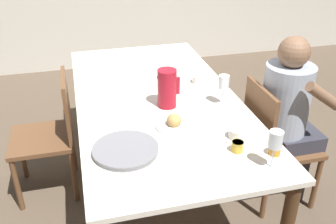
# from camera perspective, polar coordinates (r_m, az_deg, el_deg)

# --- Properties ---
(ground_plane) EXTENTS (20.00, 20.00, 0.00)m
(ground_plane) POSITION_cam_1_polar(r_m,az_deg,el_deg) (2.87, -1.54, -10.72)
(ground_plane) COLOR brown
(dining_table) EXTENTS (1.04, 2.05, 0.72)m
(dining_table) POSITION_cam_1_polar(r_m,az_deg,el_deg) (2.51, -1.73, 0.71)
(dining_table) COLOR silver
(dining_table) RESTS_ON ground_plane
(chair_person_side) EXTENTS (0.42, 0.42, 0.87)m
(chair_person_side) POSITION_cam_1_polar(r_m,az_deg,el_deg) (2.57, 15.71, -4.31)
(chair_person_side) COLOR brown
(chair_person_side) RESTS_ON ground_plane
(chair_opposite) EXTENTS (0.42, 0.42, 0.87)m
(chair_opposite) POSITION_cam_1_polar(r_m,az_deg,el_deg) (2.69, -17.33, -2.98)
(chair_opposite) COLOR brown
(chair_opposite) RESTS_ON ground_plane
(person_seated) EXTENTS (0.39, 0.41, 1.17)m
(person_seated) POSITION_cam_1_polar(r_m,az_deg,el_deg) (2.51, 18.00, 0.40)
(person_seated) COLOR #33333D
(person_seated) RESTS_ON ground_plane
(red_pitcher) EXTENTS (0.14, 0.12, 0.24)m
(red_pitcher) POSITION_cam_1_polar(r_m,az_deg,el_deg) (2.31, -0.14, 3.66)
(red_pitcher) COLOR #A31423
(red_pitcher) RESTS_ON dining_table
(wine_glass_water) EXTENTS (0.07, 0.07, 0.20)m
(wine_glass_water) POSITION_cam_1_polar(r_m,az_deg,el_deg) (2.35, 8.49, 4.36)
(wine_glass_water) COLOR white
(wine_glass_water) RESTS_ON dining_table
(wine_glass_juice) EXTENTS (0.07, 0.07, 0.20)m
(wine_glass_juice) POSITION_cam_1_polar(r_m,az_deg,el_deg) (1.81, 16.04, -4.36)
(wine_glass_juice) COLOR white
(wine_glass_juice) RESTS_ON dining_table
(teacup_near_person) EXTENTS (0.15, 0.15, 0.06)m
(teacup_near_person) POSITION_cam_1_polar(r_m,az_deg,el_deg) (2.05, 10.38, -3.42)
(teacup_near_person) COLOR silver
(teacup_near_person) RESTS_ON dining_table
(teacup_across) EXTENTS (0.15, 0.15, 0.06)m
(teacup_across) POSITION_cam_1_polar(r_m,az_deg,el_deg) (2.66, 4.64, 4.83)
(teacup_across) COLOR silver
(teacup_across) RESTS_ON dining_table
(serving_tray) EXTENTS (0.34, 0.34, 0.03)m
(serving_tray) POSITION_cam_1_polar(r_m,az_deg,el_deg) (1.93, -6.48, -5.77)
(serving_tray) COLOR gray
(serving_tray) RESTS_ON dining_table
(bread_plate) EXTENTS (0.22, 0.22, 0.08)m
(bread_plate) POSITION_cam_1_polar(r_m,az_deg,el_deg) (2.13, 0.92, -1.69)
(bread_plate) COLOR silver
(bread_plate) RESTS_ON dining_table
(jam_jar_amber) EXTENTS (0.06, 0.06, 0.06)m
(jam_jar_amber) POSITION_cam_1_polar(r_m,az_deg,el_deg) (1.95, 10.55, -5.13)
(jam_jar_amber) COLOR gold
(jam_jar_amber) RESTS_ON dining_table
(jam_jar_red) EXTENTS (0.06, 0.06, 0.06)m
(jam_jar_red) POSITION_cam_1_polar(r_m,az_deg,el_deg) (1.97, 15.98, -5.43)
(jam_jar_red) COLOR #C67A1E
(jam_jar_red) RESTS_ON dining_table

